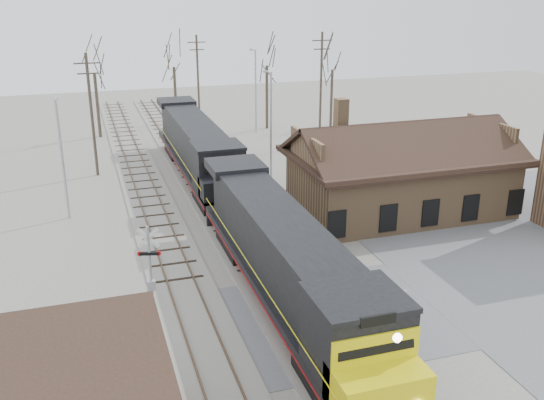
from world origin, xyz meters
The scene contains 19 objects.
ground centered at (0.00, 0.00, 0.00)m, with size 140.00×140.00×0.00m, color gray.
road centered at (0.00, 0.00, 0.01)m, with size 60.00×9.00×0.03m, color #5E5E63.
track_main centered at (0.00, 15.00, 0.07)m, with size 3.40×90.00×0.24m.
track_siding centered at (-4.50, 15.00, 0.07)m, with size 3.40×90.00×0.24m.
depot centered at (11.99, 12.00, 2.41)m, with size 15.20×9.31×7.90m.
locomotive_lead centered at (0.00, 1.10, 2.56)m, with size 3.27×21.90×4.87m.
locomotive_trailing centered at (0.00, 23.27, 2.56)m, with size 3.27×21.90×4.61m.
crossbuck_near centered at (2.60, -4.61, 1.78)m, with size 1.04×0.42×3.75m.
crossbuck_far centered at (-6.17, 4.21, 1.92)m, with size 1.15×0.38×4.10m.
streetlight_a centered at (-10.12, 17.73, 4.59)m, with size 0.25×2.04×8.13m.
streetlight_b centered at (5.77, 22.17, 4.85)m, with size 0.25×2.04×8.63m.
streetlight_c centered at (9.13, 38.03, 4.88)m, with size 0.25×2.04×8.70m.
utility_pole_a centered at (-7.81, 27.13, 5.23)m, with size 2.00×0.24×10.01m.
utility_pole_b centered at (4.30, 44.40, 5.12)m, with size 2.00×0.24×9.80m.
utility_pole_c centered at (13.86, 31.46, 5.64)m, with size 2.00×0.24×10.81m.
tree_b centered at (-6.93, 40.86, 7.64)m, with size 4.38×4.38×10.73m.
tree_c centered at (1.81, 45.36, 7.32)m, with size 4.20×4.20×10.29m.
tree_d centered at (10.82, 39.36, 7.93)m, with size 4.55×4.55×11.14m.
tree_e centered at (17.83, 37.95, 7.32)m, with size 4.20×4.20×10.28m.
Camera 1 is at (-8.67, -23.35, 15.17)m, focal length 40.00 mm.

